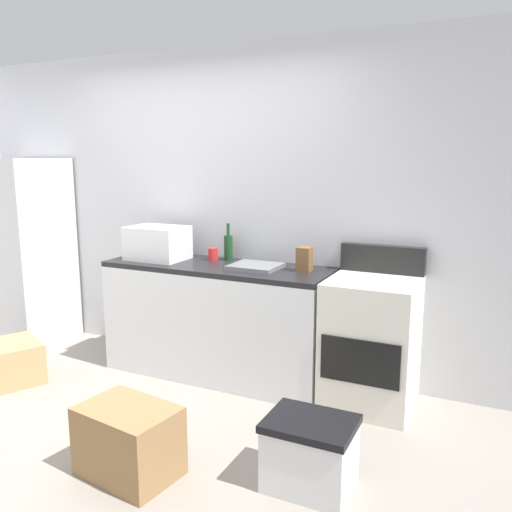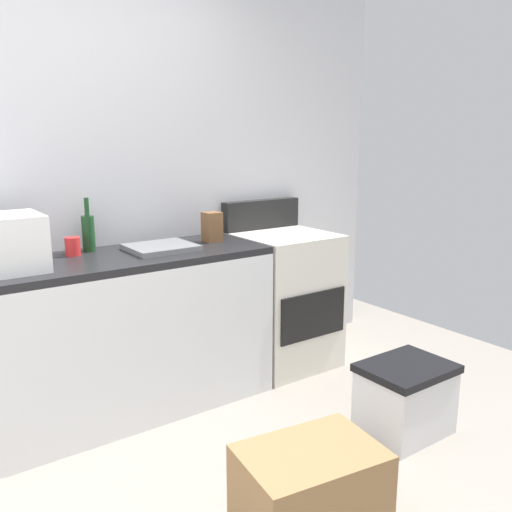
% 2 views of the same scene
% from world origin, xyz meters
% --- Properties ---
extents(ground_plane, '(6.00, 6.00, 0.00)m').
position_xyz_m(ground_plane, '(0.00, 0.00, 0.00)').
color(ground_plane, gray).
extents(wall_back, '(5.00, 0.10, 2.60)m').
position_xyz_m(wall_back, '(0.00, 1.55, 1.30)').
color(wall_back, silver).
rests_on(wall_back, ground_plane).
extents(kitchen_counter, '(1.80, 0.60, 0.90)m').
position_xyz_m(kitchen_counter, '(0.30, 1.20, 0.45)').
color(kitchen_counter, silver).
rests_on(kitchen_counter, ground_plane).
extents(refrigerator, '(0.68, 0.66, 1.72)m').
position_xyz_m(refrigerator, '(-1.75, 1.15, 0.86)').
color(refrigerator, silver).
rests_on(refrigerator, ground_plane).
extents(stove_oven, '(0.60, 0.61, 1.10)m').
position_xyz_m(stove_oven, '(1.52, 1.21, 0.47)').
color(stove_oven, silver).
rests_on(stove_oven, ground_plane).
extents(microwave, '(0.46, 0.34, 0.27)m').
position_xyz_m(microwave, '(-0.25, 1.18, 1.04)').
color(microwave, white).
rests_on(microwave, kitchen_counter).
extents(sink_basin, '(0.36, 0.32, 0.03)m').
position_xyz_m(sink_basin, '(0.63, 1.20, 0.92)').
color(sink_basin, slate).
rests_on(sink_basin, kitchen_counter).
extents(wine_bottle, '(0.07, 0.07, 0.30)m').
position_xyz_m(wine_bottle, '(0.29, 1.40, 1.01)').
color(wine_bottle, '#193F1E').
rests_on(wine_bottle, kitchen_counter).
extents(coffee_mug, '(0.08, 0.08, 0.10)m').
position_xyz_m(coffee_mug, '(0.18, 1.34, 0.95)').
color(coffee_mug, red).
rests_on(coffee_mug, kitchen_counter).
extents(knife_block, '(0.10, 0.10, 0.18)m').
position_xyz_m(knife_block, '(1.00, 1.25, 0.99)').
color(knife_block, brown).
rests_on(knife_block, kitchen_counter).
extents(cardboard_box_large, '(0.57, 0.44, 0.39)m').
position_xyz_m(cardboard_box_large, '(0.54, -0.21, 0.19)').
color(cardboard_box_large, olive).
rests_on(cardboard_box_large, ground_plane).
extents(cardboard_box_medium, '(0.55, 0.51, 0.31)m').
position_xyz_m(cardboard_box_medium, '(-1.07, 0.40, 0.16)').
color(cardboard_box_medium, tan).
rests_on(cardboard_box_medium, ground_plane).
extents(storage_bin, '(0.46, 0.36, 0.38)m').
position_xyz_m(storage_bin, '(1.47, 0.11, 0.19)').
color(storage_bin, silver).
rests_on(storage_bin, ground_plane).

